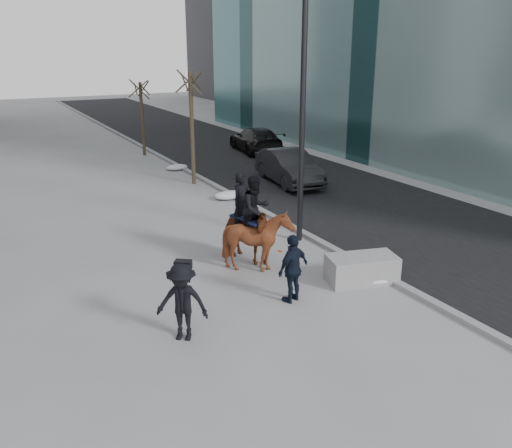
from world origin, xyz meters
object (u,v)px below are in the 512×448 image
planter (362,269)px  mounted_left (244,229)px  car_near (289,167)px  mounted_right (257,233)px

planter → mounted_left: bearing=127.0°
car_near → mounted_right: bearing=-118.9°
planter → mounted_right: mounted_right is taller
planter → car_near: bearing=68.9°
planter → car_near: 11.08m
mounted_left → mounted_right: 0.77m
car_near → planter: bearing=-103.7°
car_near → mounted_right: size_ratio=1.72×
car_near → mounted_right: mounted_right is taller
car_near → mounted_left: size_ratio=1.76×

